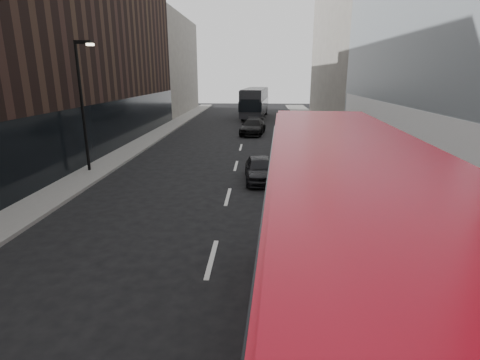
# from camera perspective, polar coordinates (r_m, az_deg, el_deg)

# --- Properties ---
(sidewalk_right) EXTENTS (3.00, 80.00, 0.15)m
(sidewalk_right) POSITION_cam_1_polar(r_m,az_deg,el_deg) (28.49, 15.30, 4.44)
(sidewalk_right) COLOR slate
(sidewalk_right) RESTS_ON ground
(sidewalk_left) EXTENTS (2.00, 80.00, 0.15)m
(sidewalk_left) POSITION_cam_1_polar(r_m,az_deg,el_deg) (29.38, -15.82, 4.74)
(sidewalk_left) COLOR slate
(sidewalk_left) RESTS_ON ground
(building_victorian) EXTENTS (6.50, 24.00, 21.00)m
(building_victorian) POSITION_cam_1_polar(r_m,az_deg,el_deg) (47.55, 16.08, 20.40)
(building_victorian) COLOR #6A635D
(building_victorian) RESTS_ON ground
(building_left_mid) EXTENTS (5.00, 24.00, 14.00)m
(building_left_mid) POSITION_cam_1_polar(r_m,az_deg,el_deg) (34.82, -19.75, 17.56)
(building_left_mid) COLOR black
(building_left_mid) RESTS_ON ground
(building_left_far) EXTENTS (5.00, 20.00, 13.00)m
(building_left_far) POSITION_cam_1_polar(r_m,az_deg,el_deg) (55.82, -10.87, 16.71)
(building_left_far) COLOR #6A635D
(building_left_far) RESTS_ON ground
(street_lamp) EXTENTS (1.06, 0.22, 7.00)m
(street_lamp) POSITION_cam_1_polar(r_m,az_deg,el_deg) (22.50, -22.84, 11.43)
(street_lamp) COLOR black
(street_lamp) RESTS_ON sidewalk_left
(red_bus) EXTENTS (3.19, 11.08, 4.43)m
(red_bus) POSITION_cam_1_polar(r_m,az_deg,el_deg) (6.74, 15.27, -11.23)
(red_bus) COLOR #AA0A1C
(red_bus) RESTS_ON ground
(grey_bus) EXTENTS (3.65, 11.52, 3.66)m
(grey_bus) POSITION_cam_1_polar(r_m,az_deg,el_deg) (48.82, 2.29, 11.79)
(grey_bus) COLOR black
(grey_bus) RESTS_ON ground
(car_a) EXTENTS (1.75, 3.91, 1.30)m
(car_a) POSITION_cam_1_polar(r_m,az_deg,el_deg) (19.68, 3.04, 1.72)
(car_a) COLOR black
(car_a) RESTS_ON ground
(car_b) EXTENTS (2.16, 4.88, 1.56)m
(car_b) POSITION_cam_1_polar(r_m,az_deg,el_deg) (24.11, 7.78, 4.56)
(car_b) COLOR gray
(car_b) RESTS_ON ground
(car_c) EXTENTS (2.62, 5.09, 1.41)m
(car_c) POSITION_cam_1_polar(r_m,az_deg,el_deg) (35.12, 1.99, 8.12)
(car_c) COLOR black
(car_c) RESTS_ON ground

